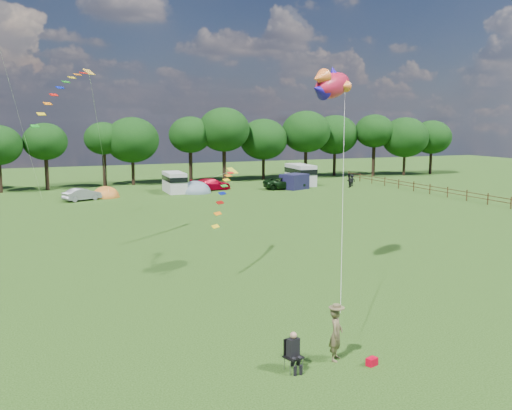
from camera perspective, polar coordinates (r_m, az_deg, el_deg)
name	(u,v)px	position (r m, az deg, el deg)	size (l,w,h in m)	color
ground_plane	(327,324)	(24.90, 7.09, -11.71)	(180.00, 180.00, 0.00)	black
tree_line	(160,137)	(77.22, -9.57, 6.75)	(102.98, 10.98, 10.27)	black
fence	(422,187)	(70.45, 16.24, 1.76)	(0.12, 33.12, 1.20)	#472D19
car_b	(82,194)	(63.74, -17.00, 1.02)	(1.42, 3.80, 1.34)	gray
car_c	(211,184)	(70.18, -4.49, 2.08)	(2.06, 4.90, 1.47)	#B1001A
car_d	(285,183)	(71.31, 2.93, 2.20)	(2.49, 5.50, 1.50)	black
campervan_c	(174,182)	(68.61, -8.16, 2.34)	(2.26, 4.98, 2.41)	silver
campervan_d	(300,174)	(75.73, 4.47, 3.11)	(2.68, 5.70, 2.73)	#B9B9BB
tent_orange	(106,197)	(65.87, -14.79, 0.77)	(3.15, 3.45, 2.47)	#C06922
tent_greyblue	(195,193)	(68.04, -6.08, 1.24)	(3.80, 4.16, 2.82)	slate
awning_navy	(294,182)	(71.30, 3.84, 2.35)	(3.03, 2.46, 1.89)	#191739
kite_flyer	(336,334)	(21.14, 8.01, -12.68)	(0.71, 0.46, 1.94)	brown
camp_chair	(293,347)	(20.24, 3.69, -13.99)	(0.68, 0.69, 1.40)	#99999E
kite_bag	(372,362)	(21.23, 11.51, -15.10)	(0.39, 0.26, 0.28)	red
fish_kite	(330,85)	(30.98, 7.42, 11.82)	(3.73, 2.92, 2.04)	red
streamer_kite_b	(68,87)	(38.77, -18.31, 11.17)	(4.35, 4.74, 3.83)	gold
streamer_kite_c	(226,187)	(32.98, -3.02, 1.85)	(3.19, 4.95, 2.81)	yellow
walker_a	(349,181)	(73.89, 9.26, 2.43)	(0.86, 0.53, 1.77)	black
walker_b	(352,180)	(75.54, 9.58, 2.45)	(0.97, 0.45, 1.50)	black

